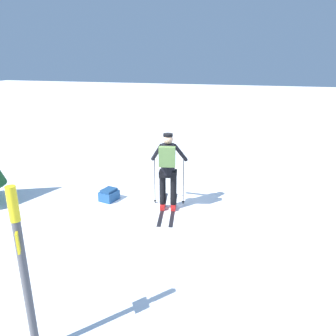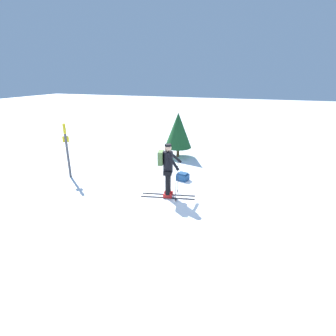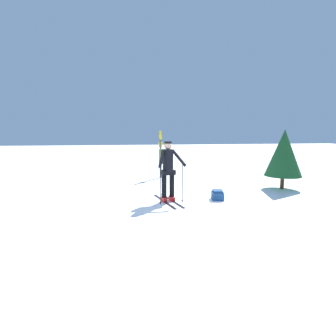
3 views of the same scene
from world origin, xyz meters
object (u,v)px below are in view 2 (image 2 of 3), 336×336
at_px(dropped_backpack, 183,177).
at_px(pine_tree, 178,130).
at_px(skier, 167,167).
at_px(trail_marker, 67,147).

xyz_separation_m(dropped_backpack, pine_tree, (2.96, 1.12, 1.21)).
bearing_deg(skier, dropped_backpack, -2.93).
bearing_deg(pine_tree, skier, -167.13).
bearing_deg(skier, pine_tree, 12.87).
bearing_deg(dropped_backpack, skier, 177.07).
relative_size(skier, trail_marker, 0.85).
bearing_deg(pine_tree, dropped_backpack, -159.28).
height_order(trail_marker, pine_tree, pine_tree).
distance_m(skier, dropped_backpack, 1.83).
height_order(skier, pine_tree, pine_tree).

